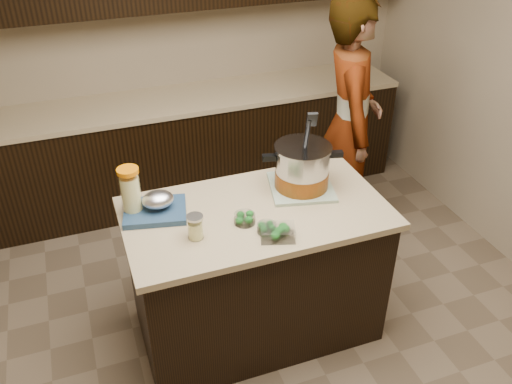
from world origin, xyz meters
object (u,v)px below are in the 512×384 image
Objects in this scene: lemonade_pitcher at (131,194)px; island at (256,272)px; stock_pot at (302,169)px; person at (349,125)px.

island is at bearing -17.07° from lemonade_pitcher.
island is 3.12× the size of stock_pot.
person is at bearing 57.64° from stock_pot.
lemonade_pitcher is 1.71m from person.
lemonade_pitcher is at bearing 130.02° from person.
lemonade_pitcher is at bearing -170.47° from stock_pot.
person is (1.62, 0.55, -0.11)m from lemonade_pitcher.
stock_pot is 0.97m from lemonade_pitcher.
island is 0.89m from lemonade_pitcher.
stock_pot is at bearing 154.97° from person.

